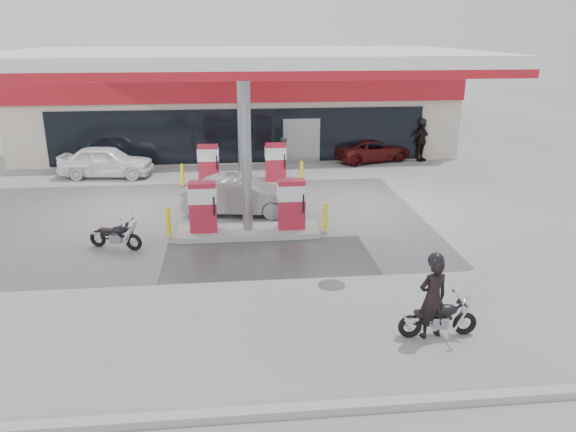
# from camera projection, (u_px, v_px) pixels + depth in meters

# --- Properties ---
(ground) EXTENTS (90.00, 90.00, 0.00)m
(ground) POSITION_uv_depth(u_px,v_px,m) (251.00, 258.00, 16.18)
(ground) COLOR gray
(ground) RESTS_ON ground
(wet_patch) EXTENTS (6.00, 3.00, 0.00)m
(wet_patch) POSITION_uv_depth(u_px,v_px,m) (268.00, 258.00, 16.23)
(wet_patch) COLOR #4C4C4F
(wet_patch) RESTS_ON ground
(drain_cover) EXTENTS (0.70, 0.70, 0.01)m
(drain_cover) POSITION_uv_depth(u_px,v_px,m) (332.00, 285.00, 14.49)
(drain_cover) COLOR #38383A
(drain_cover) RESTS_ON ground
(kerb) EXTENTS (28.00, 0.25, 0.15)m
(kerb) POSITION_uv_depth(u_px,v_px,m) (268.00, 412.00, 9.55)
(kerb) COLOR gray
(kerb) RESTS_ON ground
(store_building) EXTENTS (22.00, 8.22, 4.00)m
(store_building) POSITION_uv_depth(u_px,v_px,m) (238.00, 112.00, 30.58)
(store_building) COLOR beige
(store_building) RESTS_ON ground
(canopy) EXTENTS (16.00, 10.02, 5.51)m
(canopy) POSITION_uv_depth(u_px,v_px,m) (241.00, 60.00, 19.23)
(canopy) COLOR silver
(canopy) RESTS_ON ground
(pump_island_near) EXTENTS (5.14, 1.30, 1.78)m
(pump_island_near) POSITION_uv_depth(u_px,v_px,m) (248.00, 214.00, 17.84)
(pump_island_near) COLOR #9E9E99
(pump_island_near) RESTS_ON ground
(pump_island_far) EXTENTS (5.14, 1.30, 1.78)m
(pump_island_far) POSITION_uv_depth(u_px,v_px,m) (242.00, 169.00, 23.50)
(pump_island_far) COLOR #9E9E99
(pump_island_far) RESTS_ON ground
(main_motorcycle) EXTENTS (1.73, 0.67, 0.89)m
(main_motorcycle) POSITION_uv_depth(u_px,v_px,m) (439.00, 319.00, 11.97)
(main_motorcycle) COLOR black
(main_motorcycle) RESTS_ON ground
(biker_main) EXTENTS (0.74, 0.57, 1.82)m
(biker_main) POSITION_uv_depth(u_px,v_px,m) (433.00, 298.00, 11.79)
(biker_main) COLOR black
(biker_main) RESTS_ON ground
(parked_motorcycle) EXTENTS (1.67, 0.90, 0.89)m
(parked_motorcycle) POSITION_uv_depth(u_px,v_px,m) (116.00, 236.00, 16.78)
(parked_motorcycle) COLOR black
(parked_motorcycle) RESTS_ON ground
(sedan_white) EXTENTS (4.27, 2.10, 1.40)m
(sedan_white) POSITION_uv_depth(u_px,v_px,m) (106.00, 161.00, 24.98)
(sedan_white) COLOR white
(sedan_white) RESTS_ON ground
(attendant) EXTENTS (0.79, 0.90, 1.55)m
(attendant) POSITION_uv_depth(u_px,v_px,m) (284.00, 154.00, 26.17)
(attendant) COLOR #4E4E52
(attendant) RESTS_ON ground
(hatchback_silver) EXTENTS (4.28, 2.11, 1.35)m
(hatchback_silver) POSITION_uv_depth(u_px,v_px,m) (241.00, 196.00, 19.91)
(hatchback_silver) COLOR gray
(hatchback_silver) RESTS_ON ground
(parked_car_left) EXTENTS (3.82, 2.05, 1.05)m
(parked_car_left) POSITION_uv_depth(u_px,v_px,m) (124.00, 148.00, 28.64)
(parked_car_left) COLOR #591413
(parked_car_left) RESTS_ON ground
(parked_car_right) EXTENTS (4.30, 2.88, 1.09)m
(parked_car_right) POSITION_uv_depth(u_px,v_px,m) (372.00, 150.00, 28.08)
(parked_car_right) COLOR #501111
(parked_car_right) RESTS_ON ground
(biker_walking) EXTENTS (1.26, 1.05, 2.01)m
(biker_walking) POSITION_uv_depth(u_px,v_px,m) (421.00, 141.00, 27.89)
(biker_walking) COLOR black
(biker_walking) RESTS_ON ground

